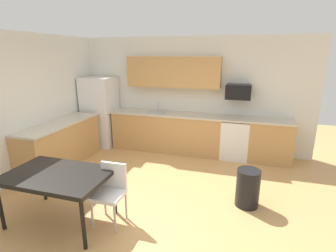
% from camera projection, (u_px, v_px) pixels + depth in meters
% --- Properties ---
extents(ground_plane, '(12.00, 12.00, 0.00)m').
position_uv_depth(ground_plane, '(150.00, 201.00, 4.19)').
color(ground_plane, tan).
extents(wall_back, '(5.80, 0.10, 2.70)m').
position_uv_depth(wall_back, '(187.00, 95.00, 6.26)').
color(wall_back, silver).
rests_on(wall_back, ground).
extents(wall_left, '(0.10, 5.80, 2.70)m').
position_uv_depth(wall_left, '(9.00, 110.00, 4.55)').
color(wall_left, silver).
rests_on(wall_left, ground).
extents(cabinet_run_back, '(2.65, 0.60, 0.90)m').
position_uv_depth(cabinet_run_back, '(167.00, 132.00, 6.30)').
color(cabinet_run_back, tan).
rests_on(cabinet_run_back, ground).
extents(cabinet_run_back_right, '(0.90, 0.60, 0.90)m').
position_uv_depth(cabinet_run_back_right, '(270.00, 142.00, 5.65)').
color(cabinet_run_back_right, tan).
rests_on(cabinet_run_back_right, ground).
extents(cabinet_run_left, '(0.60, 2.00, 0.90)m').
position_uv_depth(cabinet_run_left, '(61.00, 145.00, 5.44)').
color(cabinet_run_left, tan).
rests_on(cabinet_run_left, ground).
extents(countertop_back, '(4.80, 0.64, 0.04)m').
position_uv_depth(countertop_back, '(184.00, 115.00, 6.06)').
color(countertop_back, beige).
rests_on(countertop_back, cabinet_run_back).
extents(countertop_left, '(0.64, 2.00, 0.04)m').
position_uv_depth(countertop_left, '(59.00, 124.00, 5.31)').
color(countertop_left, beige).
rests_on(countertop_left, cabinet_run_left).
extents(upper_cabinets_back, '(2.20, 0.34, 0.70)m').
position_uv_depth(upper_cabinets_back, '(173.00, 72.00, 5.99)').
color(upper_cabinets_back, tan).
extents(refrigerator, '(0.76, 0.70, 1.74)m').
position_uv_depth(refrigerator, '(100.00, 112.00, 6.60)').
color(refrigerator, white).
rests_on(refrigerator, ground).
extents(oven_range, '(0.60, 0.60, 0.91)m').
position_uv_depth(oven_range, '(235.00, 138.00, 5.85)').
color(oven_range, white).
rests_on(oven_range, ground).
extents(microwave, '(0.54, 0.36, 0.32)m').
position_uv_depth(microwave, '(238.00, 92.00, 5.66)').
color(microwave, black).
extents(sink_basin, '(0.48, 0.40, 0.14)m').
position_uv_depth(sink_basin, '(156.00, 115.00, 6.26)').
color(sink_basin, '#A5A8AD').
rests_on(sink_basin, countertop_back).
extents(sink_faucet, '(0.02, 0.02, 0.24)m').
position_uv_depth(sink_faucet, '(158.00, 107.00, 6.38)').
color(sink_faucet, '#B2B5BA').
rests_on(sink_faucet, countertop_back).
extents(dining_table, '(1.40, 0.90, 0.74)m').
position_uv_depth(dining_table, '(57.00, 177.00, 3.52)').
color(dining_table, black).
rests_on(dining_table, ground).
extents(chair_near_table, '(0.40, 0.40, 0.85)m').
position_uv_depth(chair_near_table, '(111.00, 189.00, 3.57)').
color(chair_near_table, white).
rests_on(chair_near_table, ground).
extents(trash_bin, '(0.36, 0.36, 0.60)m').
position_uv_depth(trash_bin, '(248.00, 188.00, 4.00)').
color(trash_bin, black).
rests_on(trash_bin, ground).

